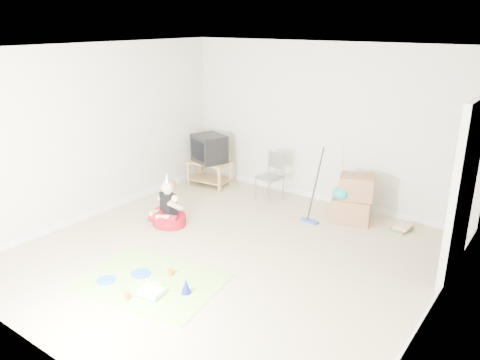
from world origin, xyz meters
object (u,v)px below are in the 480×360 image
Objects in this scene: seated_woman at (169,213)px; folding_chair at (270,177)px; tv_stand at (210,171)px; crt_tv at (209,148)px; birthday_cake at (151,292)px; cardboard_boxes at (353,200)px.

folding_chair is at bearing 69.03° from seated_woman.
folding_chair is (1.29, 0.02, 0.14)m from tv_stand.
crt_tv reaches higher than birthday_cake.
crt_tv is 1.33m from folding_chair.
tv_stand is 1.35× the size of crt_tv.
folding_chair reaches higher than birthday_cake.
seated_woman is at bearing -110.97° from folding_chair.
crt_tv is 3.76m from birthday_cake.
cardboard_boxes is at bearing 0.28° from tv_stand.
seated_woman is (0.63, -1.71, -0.52)m from crt_tv.
crt_tv is at bearing -179.26° from folding_chair.
crt_tv reaches higher than tv_stand.
cardboard_boxes is 2.77m from seated_woman.
birthday_cake is (-0.96, -3.23, -0.31)m from cardboard_boxes.
birthday_cake is (0.53, -3.23, -0.37)m from folding_chair.
seated_woman is at bearing -69.82° from tv_stand.
seated_woman is 1.92m from birthday_cake.
cardboard_boxes is at bearing 20.84° from crt_tv.
tv_stand is at bearing 119.50° from birthday_cake.
cardboard_boxes is (1.49, -0.00, -0.06)m from folding_chair.
crt_tv is at bearing -26.57° from tv_stand.
cardboard_boxes reaches higher than tv_stand.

